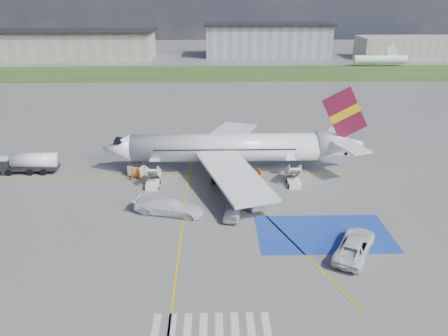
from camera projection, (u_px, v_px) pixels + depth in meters
The scene contains 23 objects.
ground at pixel (228, 217), 49.43m from camera, with size 400.00×400.00×0.00m, color #60605E.
grass_strip at pixel (218, 73), 137.54m from camera, with size 400.00×30.00×0.01m, color #2D4C1E.
taxiway_line_main at pixel (225, 175), 60.56m from camera, with size 120.00×0.20×0.01m, color gold.
taxiway_line_cross at pixel (177, 269), 40.04m from camera, with size 0.20×60.00×0.01m, color gold.
taxiway_line_diag at pixel (225, 175), 60.56m from camera, with size 0.20×60.00×0.01m, color gold.
staging_box at pixel (324, 233), 45.94m from camera, with size 14.00×8.00×0.01m, color #1B3DA6.
crosswalk at pixel (211, 331), 32.69m from camera, with size 9.00×4.00×0.01m.
terminal_west at pixel (73, 45), 166.88m from camera, with size 60.00×22.00×10.00m, color gray.
terminal_centre at pixel (267, 40), 172.85m from camera, with size 48.00×18.00×12.00m, color gray.
terminal_east at pixel (411, 47), 168.36m from camera, with size 40.00×16.00×8.00m, color gray.
airliner at pixel (235, 148), 61.18m from camera, with size 36.81×32.95×11.92m.
airstairs_fwd at pixel (153, 182), 57.05m from camera, with size 1.90×5.20×3.60m.
airstairs_aft at pixel (294, 180), 57.47m from camera, with size 1.90×5.20×3.60m.
fuel_tanker at pixel (28, 165), 61.07m from camera, with size 8.48×2.47×2.88m.
gpu_cart at pixel (136, 171), 60.13m from camera, with size 2.33×1.93×1.68m.
belt_loader at pixel (335, 151), 68.83m from camera, with size 4.79×2.41×1.39m.
car_silver_a at pixel (233, 210), 49.16m from camera, with size 1.89×4.69×1.60m, color #B8B9BF.
car_silver_b at pixel (251, 200), 51.67m from camera, with size 1.62×4.65×1.53m, color silver.
van_white_a at pixel (355, 243), 42.09m from camera, with size 2.79×6.05×2.27m, color white.
van_white_b at pixel (168, 204), 49.66m from camera, with size 2.46×6.05×2.37m, color white.
crew_fwd at pixel (133, 174), 58.65m from camera, with size 0.68×0.44×1.85m, color #FF640D.
crew_nose at pixel (138, 174), 58.99m from camera, with size 0.81×0.63×1.66m, color orange.
crew_aft at pixel (259, 174), 58.69m from camera, with size 1.06×0.44×1.81m, color orange.
Camera 1 is at (-1.48, -43.78, 23.56)m, focal length 35.00 mm.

